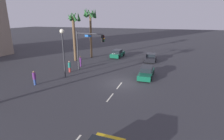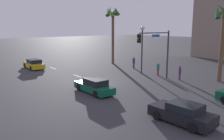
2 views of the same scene
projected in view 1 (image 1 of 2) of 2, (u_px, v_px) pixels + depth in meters
name	position (u px, v px, depth m)	size (l,w,h in m)	color
ground_plane	(122.00, 83.00, 21.39)	(220.00, 220.00, 0.00)	#333338
lane_stripe_2	(110.00, 97.00, 17.48)	(1.98, 0.14, 0.01)	silver
lane_stripe_3	(119.00, 86.00, 20.54)	(2.13, 0.14, 0.01)	silver
car_0	(146.00, 72.00, 23.37)	(4.66, 1.80, 1.38)	#0F5138
car_1	(151.00, 58.00, 32.02)	(4.30, 2.05, 1.36)	black
car_2	(118.00, 54.00, 35.24)	(4.42, 2.03, 1.50)	#0F5138
traffic_signal	(86.00, 45.00, 25.26)	(0.90, 4.67, 5.76)	#38383D
streetlamp	(63.00, 44.00, 22.08)	(0.56, 0.56, 6.33)	#2D2D33
pedestrian_0	(34.00, 78.00, 20.53)	(0.51, 0.51, 1.73)	#2D478C
pedestrian_1	(69.00, 66.00, 25.36)	(0.52, 0.52, 1.66)	#BF3833
pedestrian_2	(81.00, 61.00, 28.34)	(0.44, 0.44, 1.69)	#59266B
palm_tree_0	(74.00, 26.00, 30.71)	(2.48, 2.52, 8.73)	brown
palm_tree_1	(90.00, 19.00, 33.04)	(2.69, 2.79, 9.59)	brown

